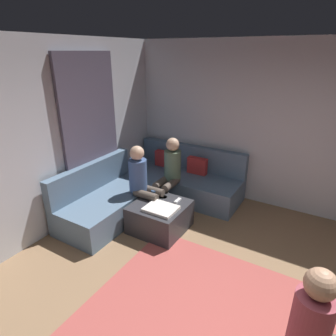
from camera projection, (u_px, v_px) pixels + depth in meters
name	position (u px, v px, depth m)	size (l,w,h in m)	color
wall_back	(302.00, 131.00, 4.41)	(6.00, 0.12, 2.70)	silver
wall_left	(7.00, 153.00, 3.47)	(0.12, 6.00, 2.70)	silver
curtain_panel	(91.00, 136.00, 4.49)	(0.06, 1.10, 2.50)	#595166
area_rug	(214.00, 329.00, 2.76)	(2.60, 2.20, 0.01)	#AD4C47
sectional_couch	(153.00, 189.00, 4.96)	(2.10, 2.55, 0.87)	slate
ottoman	(160.00, 217.00, 4.25)	(0.76, 0.76, 0.42)	#333338
folded_blanket	(161.00, 209.00, 4.02)	(0.44, 0.36, 0.04)	white
coffee_mug	(154.00, 193.00, 4.40)	(0.08, 0.08, 0.10)	#334C72
game_remote	(178.00, 200.00, 4.26)	(0.05, 0.15, 0.02)	white
person_on_couch_back	(170.00, 171.00, 4.72)	(0.30, 0.60, 1.20)	brown
person_on_couch_side	(143.00, 181.00, 4.37)	(0.60, 0.30, 1.20)	brown
person_on_armchair	(323.00, 333.00, 2.03)	(0.61, 0.41, 1.18)	brown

